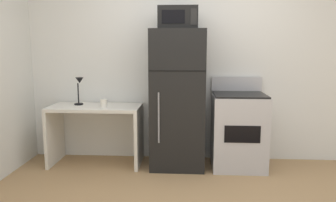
# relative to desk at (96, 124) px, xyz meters

# --- Properties ---
(wall_back_white) EXTENTS (5.00, 0.10, 2.60)m
(wall_back_white) POSITION_rel_desk_xyz_m (1.22, 0.35, 0.78)
(wall_back_white) COLOR silver
(wall_back_white) RESTS_ON ground
(desk) EXTENTS (1.13, 0.57, 0.75)m
(desk) POSITION_rel_desk_xyz_m (0.00, 0.00, 0.00)
(desk) COLOR silver
(desk) RESTS_ON ground
(desk_lamp) EXTENTS (0.14, 0.12, 0.35)m
(desk_lamp) POSITION_rel_desk_xyz_m (-0.21, 0.05, 0.47)
(desk_lamp) COLOR black
(desk_lamp) RESTS_ON desk
(coffee_mug) EXTENTS (0.08, 0.08, 0.09)m
(coffee_mug) POSITION_rel_desk_xyz_m (0.13, -0.08, 0.28)
(coffee_mug) COLOR white
(coffee_mug) RESTS_ON desk
(refrigerator) EXTENTS (0.65, 0.62, 1.68)m
(refrigerator) POSITION_rel_desk_xyz_m (1.03, -0.01, 0.32)
(refrigerator) COLOR black
(refrigerator) RESTS_ON ground
(microwave) EXTENTS (0.46, 0.35, 0.26)m
(microwave) POSITION_rel_desk_xyz_m (1.03, -0.03, 1.29)
(microwave) COLOR black
(microwave) RESTS_ON refrigerator
(oven_range) EXTENTS (0.64, 0.61, 1.10)m
(oven_range) POSITION_rel_desk_xyz_m (1.78, -0.01, -0.05)
(oven_range) COLOR #B7B7BC
(oven_range) RESTS_ON ground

